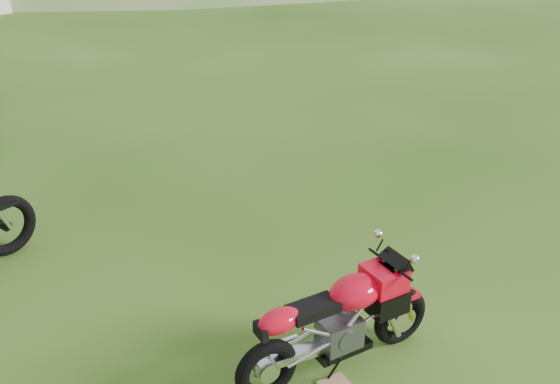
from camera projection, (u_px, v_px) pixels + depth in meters
ground at (331, 273)px, 6.57m from camera, size 120.00×120.00×0.00m
sport_motorcycle at (338, 315)px, 5.06m from camera, size 1.83×0.63×1.07m
plywood_board at (335, 384)px, 5.09m from camera, size 0.26×0.22×0.02m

